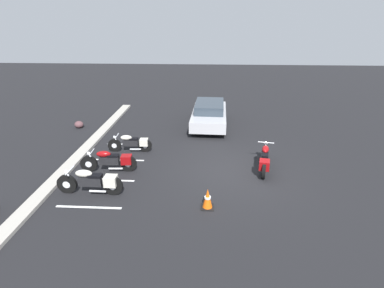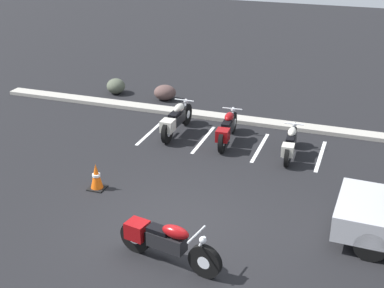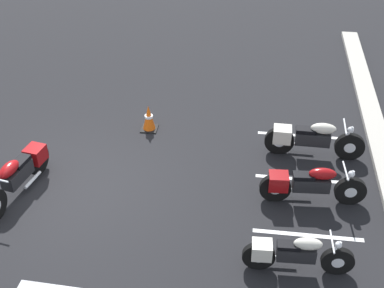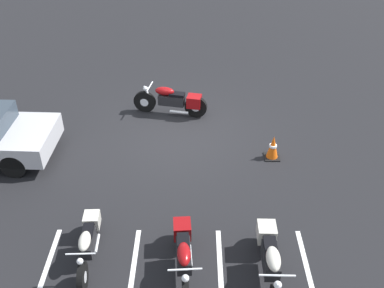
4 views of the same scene
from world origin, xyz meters
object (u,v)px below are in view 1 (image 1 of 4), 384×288
Objects in this scene: parked_bike_0 at (93,181)px; parked_bike_2 at (132,143)px; traffic_cone at (208,199)px; motorcycle_maroon_featured at (265,159)px; car_silver at (209,114)px; landscape_rock_0 at (79,125)px; parked_bike_1 at (111,161)px.

parked_bike_0 reaches higher than parked_bike_2.
traffic_cone is (-0.60, -3.83, -0.15)m from parked_bike_0.
motorcycle_maroon_featured reaches higher than parked_bike_2.
car_silver is (3.74, -3.41, 0.27)m from parked_bike_2.
landscape_rock_0 is at bearing 44.62° from traffic_cone.
parked_bike_1 is 4.34m from traffic_cone.
parked_bike_2 is (3.54, -0.45, -0.06)m from parked_bike_0.
parked_bike_1 is at bearing 77.33° from parked_bike_2.
car_silver is (5.64, -3.75, 0.23)m from parked_bike_1.
parked_bike_0 is 1.15× the size of parked_bike_2.
motorcycle_maroon_featured is at bearing -39.18° from traffic_cone.
landscape_rock_0 is (2.97, 3.64, -0.22)m from parked_bike_2.
parked_bike_1 is at bearing -145.85° from landscape_rock_0.
parked_bike_1 is (-0.43, 5.90, -0.02)m from motorcycle_maroon_featured.
motorcycle_maroon_featured is 1.00× the size of parked_bike_0.
parked_bike_2 reaches higher than landscape_rock_0.
parked_bike_1 is 3.22× the size of traffic_cone.
parked_bike_0 is 1.04× the size of parked_bike_1.
traffic_cone is at bearing 126.61° from parked_bike_2.
parked_bike_1 is at bearing 58.88° from traffic_cone.
landscape_rock_0 is at bearing -59.66° from parked_bike_1.
parked_bike_2 is at bearing -40.10° from car_silver.
car_silver is 7.11m from landscape_rock_0.
car_silver is at bearing -116.96° from parked_bike_0.
traffic_cone is (-4.14, -3.37, -0.09)m from parked_bike_2.
landscape_rock_0 is (4.44, 9.20, -0.29)m from motorcycle_maroon_featured.
landscape_rock_0 is at bearing -81.52° from car_silver.
parked_bike_0 is (-2.07, 6.01, -0.00)m from motorcycle_maroon_featured.
parked_bike_1 is (1.64, -0.11, -0.02)m from parked_bike_0.
traffic_cone reaches higher than landscape_rock_0.
parked_bike_0 is 3.35× the size of traffic_cone.
parked_bike_2 is at bearing -129.15° from landscape_rock_0.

